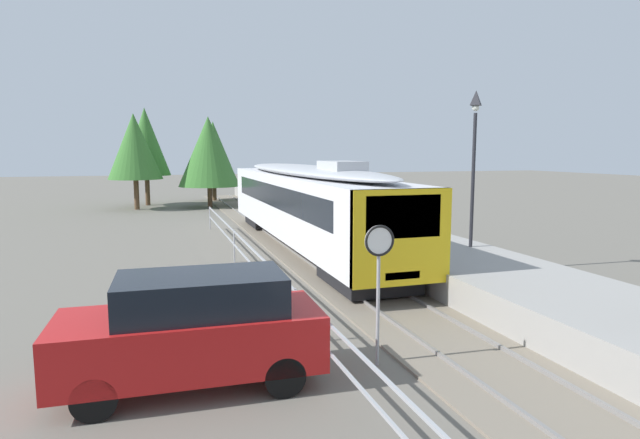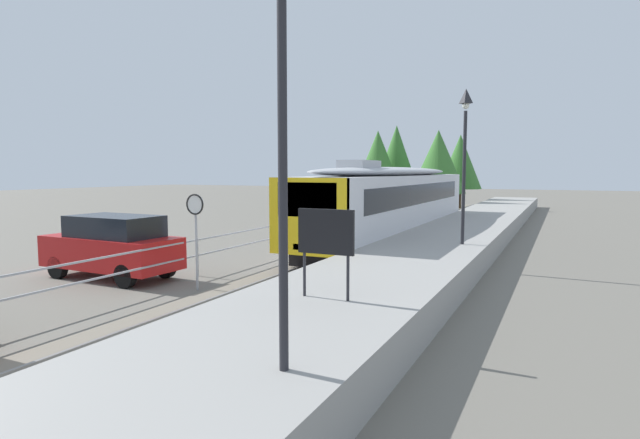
# 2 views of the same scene
# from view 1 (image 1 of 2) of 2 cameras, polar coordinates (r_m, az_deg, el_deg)

# --- Properties ---
(ground_plane) EXTENTS (160.00, 160.00, 0.00)m
(ground_plane) POSITION_cam_1_polar(r_m,az_deg,el_deg) (21.34, -8.88, -4.04)
(ground_plane) COLOR #6B665B
(track_rails) EXTENTS (3.20, 60.00, 0.14)m
(track_rails) POSITION_cam_1_polar(r_m,az_deg,el_deg) (21.97, -1.12, -3.53)
(track_rails) COLOR slate
(track_rails) RESTS_ON ground
(commuter_train) EXTENTS (2.82, 18.86, 3.74)m
(commuter_train) POSITION_cam_1_polar(r_m,az_deg,el_deg) (22.39, -1.68, 2.13)
(commuter_train) COLOR silver
(commuter_train) RESTS_ON track_rails
(station_platform) EXTENTS (3.90, 60.00, 0.90)m
(station_platform) POSITION_cam_1_polar(r_m,az_deg,el_deg) (23.02, 6.67, -2.03)
(station_platform) COLOR #999691
(station_platform) RESTS_ON ground
(platform_lamp_mid_platform) EXTENTS (0.34, 0.34, 5.35)m
(platform_lamp_mid_platform) POSITION_cam_1_polar(r_m,az_deg,el_deg) (18.77, 16.48, 8.40)
(platform_lamp_mid_platform) COLOR #232328
(platform_lamp_mid_platform) RESTS_ON station_platform
(speed_limit_sign) EXTENTS (0.61, 0.10, 2.81)m
(speed_limit_sign) POSITION_cam_1_polar(r_m,az_deg,el_deg) (10.16, 6.46, -4.39)
(speed_limit_sign) COLOR #9EA0A5
(speed_limit_sign) RESTS_ON ground
(carpark_fence) EXTENTS (0.06, 36.06, 1.25)m
(carpark_fence) POSITION_cam_1_polar(r_m,az_deg,el_deg) (11.53, -2.75, -9.16)
(carpark_fence) COLOR #9EA0A5
(carpark_fence) RESTS_ON ground
(parked_suv_red) EXTENTS (4.66, 2.04, 2.04)m
(parked_suv_red) POSITION_cam_1_polar(r_m,az_deg,el_deg) (9.76, -13.59, -11.51)
(parked_suv_red) COLOR red
(parked_suv_red) RESTS_ON ground
(tree_behind_carpark) EXTENTS (3.90, 3.90, 6.75)m
(tree_behind_carpark) POSITION_cam_1_polar(r_m,az_deg,el_deg) (45.69, -11.54, 7.33)
(tree_behind_carpark) COLOR brown
(tree_behind_carpark) RESTS_ON ground
(tree_behind_station_far) EXTENTS (3.85, 3.85, 6.96)m
(tree_behind_station_far) POSITION_cam_1_polar(r_m,az_deg,el_deg) (40.47, -19.57, 7.50)
(tree_behind_station_far) COLOR brown
(tree_behind_station_far) RESTS_ON ground
(tree_distant_left) EXTENTS (3.70, 3.70, 7.63)m
(tree_distant_left) POSITION_cam_1_polar(r_m,az_deg,el_deg) (43.51, -18.48, 8.03)
(tree_distant_left) COLOR brown
(tree_distant_left) RESTS_ON ground
(tree_distant_centre) EXTENTS (4.62, 4.62, 6.85)m
(tree_distant_centre) POSITION_cam_1_polar(r_m,az_deg,el_deg) (40.63, -12.03, 7.25)
(tree_distant_centre) COLOR brown
(tree_distant_centre) RESTS_ON ground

